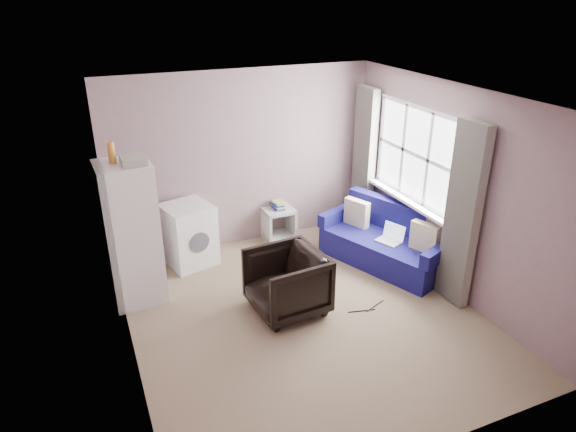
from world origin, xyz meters
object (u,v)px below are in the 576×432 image
object	(u,v)px
fridge	(131,233)
side_table	(278,221)
sofa	(388,242)
armchair	(287,280)
washing_machine	(189,233)

from	to	relation	value
fridge	side_table	world-z (taller)	fridge
sofa	side_table	bearing A→B (deg)	109.88
sofa	fridge	bearing A→B (deg)	150.87
armchair	side_table	xyz separation A→B (m)	(0.61, 1.77, -0.13)
washing_machine	side_table	world-z (taller)	washing_machine
side_table	armchair	bearing A→B (deg)	-109.06
armchair	sofa	size ratio (longest dim) A/B	0.42
armchair	washing_machine	size ratio (longest dim) A/B	0.97
fridge	washing_machine	distance (m)	1.08
fridge	washing_machine	world-z (taller)	fridge
fridge	sofa	xyz separation A→B (m)	(3.27, -0.42, -0.58)
armchair	fridge	bearing A→B (deg)	-126.41
armchair	washing_machine	distance (m)	1.74
fridge	side_table	distance (m)	2.39
armchair	washing_machine	world-z (taller)	washing_machine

